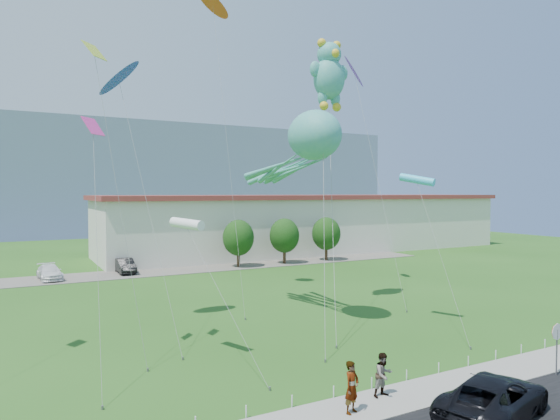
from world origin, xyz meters
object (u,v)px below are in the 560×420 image
at_px(teddy_bear_kite, 329,73).
at_px(pedestrian_right, 384,375).
at_px(warehouse, 311,223).
at_px(parked_car_black, 125,266).
at_px(parked_car_white, 50,272).
at_px(pedestrian_left, 352,387).
at_px(stop_sign, 557,337).
at_px(octopus_kite, 304,149).
at_px(suv, 494,398).

bearing_deg(teddy_bear_kite, pedestrian_right, -115.89).
distance_m(warehouse, parked_car_black, 29.68).
distance_m(parked_car_white, parked_car_black, 7.32).
xyz_separation_m(pedestrian_left, teddy_bear_kite, (9.34, 15.58, 16.22)).
distance_m(pedestrian_left, parked_car_white, 39.01).
distance_m(stop_sign, octopus_kite, 17.66).
bearing_deg(suv, stop_sign, -93.50).
bearing_deg(warehouse, parked_car_white, -165.99).
bearing_deg(teddy_bear_kite, pedestrian_left, -120.96).
bearing_deg(pedestrian_left, teddy_bear_kite, 38.63).
relative_size(suv, teddy_bear_kite, 0.29).
relative_size(warehouse, suv, 10.71).
xyz_separation_m(stop_sign, teddy_bear_kite, (-1.49, 16.78, 15.45)).
xyz_separation_m(pedestrian_left, octopus_kite, (5.42, 12.65, 10.30)).
bearing_deg(pedestrian_left, octopus_kite, 46.40).
distance_m(parked_car_black, teddy_bear_kite, 30.21).
bearing_deg(stop_sign, warehouse, 71.10).
relative_size(warehouse, parked_car_white, 12.59).
bearing_deg(warehouse, parked_car_black, -163.63).
bearing_deg(pedestrian_left, stop_sign, -26.75).
relative_size(warehouse, octopus_kite, 4.45).
relative_size(parked_car_white, octopus_kite, 0.35).
bearing_deg(stop_sign, octopus_kite, 111.34).
relative_size(pedestrian_right, octopus_kite, 0.13).
relative_size(stop_sign, pedestrian_right, 1.38).
distance_m(stop_sign, suv, 6.64).
height_order(stop_sign, octopus_kite, octopus_kite).
relative_size(suv, pedestrian_right, 3.14).
bearing_deg(pedestrian_right, parked_car_black, 91.57).
height_order(warehouse, parked_car_white, warehouse).
xyz_separation_m(suv, octopus_kite, (0.95, 15.48, 10.55)).
bearing_deg(suv, teddy_bear_kite, -32.68).
distance_m(suv, octopus_kite, 18.76).
bearing_deg(stop_sign, parked_car_white, 115.91).
height_order(parked_car_black, teddy_bear_kite, teddy_bear_kite).
bearing_deg(suv, parked_car_white, -0.56).
xyz_separation_m(parked_car_black, teddy_bear_kite, (10.32, -23.11, 16.50)).
xyz_separation_m(stop_sign, suv, (-6.36, -1.63, -1.02)).
relative_size(suv, octopus_kite, 0.42).
distance_m(warehouse, teddy_bear_kite, 38.54).
relative_size(octopus_kite, teddy_bear_kite, 0.69).
relative_size(warehouse, stop_sign, 24.40).
relative_size(pedestrian_right, parked_car_black, 0.39).
bearing_deg(teddy_bear_kite, stop_sign, -84.94).
relative_size(stop_sign, octopus_kite, 0.18).
xyz_separation_m(warehouse, parked_car_white, (-35.61, -8.88, -3.36)).
bearing_deg(warehouse, pedestrian_right, -118.56).
bearing_deg(octopus_kite, stop_sign, -68.66).
relative_size(stop_sign, suv, 0.44).
distance_m(pedestrian_left, pedestrian_right, 2.20).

